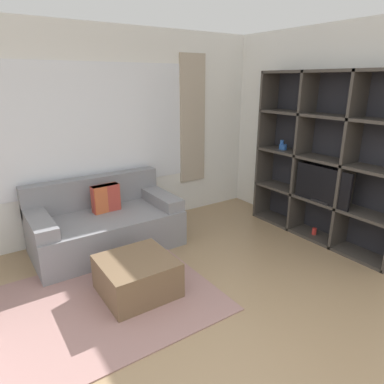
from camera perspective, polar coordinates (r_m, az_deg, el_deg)
The scene contains 6 objects.
wall_back at distance 4.67m, azimuth -16.76°, elevation 9.10°, with size 6.33×0.11×2.70m.
wall_right at distance 4.93m, azimuth 20.54°, elevation 9.09°, with size 0.07×4.30×2.70m, color white.
area_rug at distance 3.49m, azimuth -19.81°, elevation -18.58°, with size 2.74×1.69×0.01m, color gray.
shelving_unit at distance 4.69m, azimuth 21.44°, elevation 4.97°, with size 0.36×2.06×2.15m.
couch_main at distance 4.46m, azimuth -14.29°, elevation -5.16°, with size 1.76×0.96×0.85m.
ottoman at distance 3.53m, azimuth -9.15°, elevation -13.69°, with size 0.69×0.67×0.37m.
Camera 1 is at (-1.38, -1.28, 2.04)m, focal length 32.00 mm.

